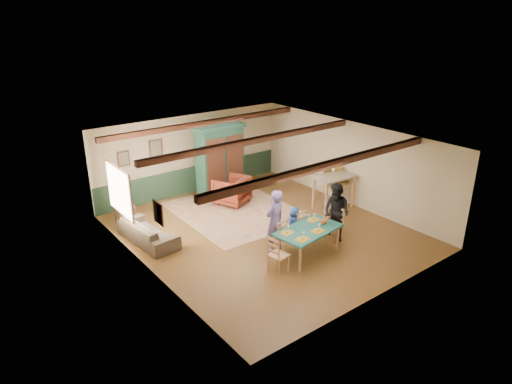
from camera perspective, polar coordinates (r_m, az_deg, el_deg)
floor at (r=13.09m, az=1.08°, el=-4.97°), size 8.00×8.00×0.00m
wall_back at (r=15.70m, az=-8.05°, el=4.71°), size 7.00×0.02×2.70m
wall_left at (r=10.88m, az=-13.48°, el=-3.48°), size 0.02×8.00×2.70m
wall_right at (r=14.86m, az=11.76°, el=3.49°), size 0.02×8.00×2.70m
ceiling at (r=12.12m, az=1.17°, el=6.52°), size 7.00×8.00×0.02m
wainscot_back at (r=15.96m, az=-7.84°, el=1.60°), size 6.95×0.03×0.90m
ceiling_beam_front at (r=10.53m, az=9.01°, el=3.39°), size 6.95×0.16×0.16m
ceiling_beam_mid at (r=12.45m, az=0.01°, el=6.51°), size 6.95×0.16×0.16m
ceiling_beam_back at (r=14.54m, az=-6.31°, el=8.58°), size 6.95×0.16×0.16m
window_left at (r=12.28m, az=-16.77°, el=0.13°), size 0.06×1.60×1.30m
picture_left_wall at (r=10.22m, az=-12.11°, el=-2.56°), size 0.04×0.42×0.52m
picture_back_a at (r=14.98m, az=-12.40°, el=5.39°), size 0.45×0.04×0.55m
picture_back_b at (r=14.62m, az=-16.23°, el=4.01°), size 0.38×0.04×0.48m
dining_table at (r=11.80m, az=6.46°, el=-6.25°), size 1.88×1.22×0.73m
dining_chair_far_left at (r=11.88m, az=2.63°, el=-5.39°), size 0.47×0.48×0.93m
dining_chair_far_right at (r=12.42m, az=5.04°, el=-4.20°), size 0.47×0.48×0.93m
dining_chair_end_left at (r=10.99m, az=2.82°, el=-7.79°), size 0.48×0.47×0.93m
dining_chair_end_right at (r=12.58m, az=9.65°, el=-4.09°), size 0.48×0.47×0.93m
person_man at (r=11.76m, az=2.38°, el=-3.62°), size 0.67×0.49×1.68m
person_woman at (r=12.51m, az=10.01°, el=-2.54°), size 0.72×0.86×1.61m
person_child at (r=12.45m, az=4.77°, el=-3.98°), size 0.52×0.38×0.98m
cat at (r=11.94m, az=8.52°, el=-3.58°), size 0.37×0.19×0.18m
place_setting_near_left at (r=11.10m, az=5.82°, el=-5.67°), size 0.43×0.35×0.11m
place_setting_near_center at (r=11.55m, az=7.80°, el=-4.61°), size 0.43×0.35×0.11m
place_setting_far_left at (r=11.37m, az=3.90°, el=-4.90°), size 0.43×0.35×0.11m
place_setting_far_right at (r=12.13m, az=7.21°, el=-3.25°), size 0.43×0.35×0.11m
area_rug at (r=14.39m, az=-2.55°, el=-2.39°), size 3.44×4.06×0.01m
armoire at (r=15.28m, az=-4.53°, el=3.87°), size 1.74×0.73×2.43m
armchair at (r=14.83m, az=-3.03°, el=0.23°), size 1.31×1.32×0.91m
sofa at (r=12.75m, az=-13.34°, el=-4.86°), size 0.99×2.10×0.59m
end_table at (r=13.88m, az=-16.04°, el=-2.81°), size 0.52×0.52×0.63m
table_lamp at (r=13.65m, az=-16.30°, el=-0.51°), size 0.34×0.34×0.57m
counter_table at (r=14.63m, az=9.65°, el=0.00°), size 1.35×0.84×1.09m
bar_stool_left at (r=14.82m, az=9.34°, el=0.50°), size 0.46×0.49×1.18m
bar_stool_right at (r=14.93m, az=10.73°, el=0.68°), size 0.48×0.52×1.24m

